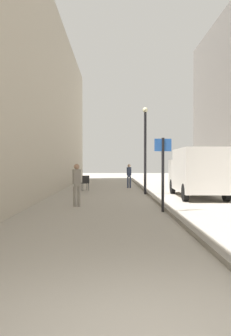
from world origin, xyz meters
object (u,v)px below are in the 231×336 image
at_px(delivery_van, 197,171).
at_px(lamp_post, 145,145).
at_px(pedestrian_mid_block, 129,174).
at_px(pedestrian_main_foreground, 77,182).
at_px(cafe_chair_near_window, 85,182).
at_px(street_sign_post, 163,168).

distance_m(delivery_van, lamp_post, 3.24).
distance_m(pedestrian_mid_block, delivery_van, 6.89).
distance_m(pedestrian_main_foreground, cafe_chair_near_window, 7.38).
height_order(pedestrian_main_foreground, pedestrian_mid_block, pedestrian_main_foreground).
relative_size(delivery_van, lamp_post, 1.12).
bearing_deg(street_sign_post, delivery_van, -120.06).
bearing_deg(pedestrian_mid_block, delivery_van, -66.08).
bearing_deg(cafe_chair_near_window, lamp_post, -54.81).
bearing_deg(lamp_post, pedestrian_mid_block, 98.28).
bearing_deg(delivery_van, cafe_chair_near_window, 148.13).
relative_size(lamp_post, cafe_chair_near_window, 5.06).
height_order(delivery_van, cafe_chair_near_window, delivery_van).
bearing_deg(lamp_post, street_sign_post, -90.14).
bearing_deg(cafe_chair_near_window, pedestrian_mid_block, 17.21).
distance_m(pedestrian_mid_block, cafe_chair_near_window, 3.62).
bearing_deg(pedestrian_mid_block, cafe_chair_near_window, -144.17).
bearing_deg(street_sign_post, pedestrian_mid_block, -90.09).
relative_size(street_sign_post, lamp_post, 0.55).
bearing_deg(pedestrian_mid_block, pedestrian_main_foreground, -107.49).
height_order(delivery_van, street_sign_post, street_sign_post).
bearing_deg(delivery_van, pedestrian_main_foreground, -146.76).
bearing_deg(delivery_van, street_sign_post, -114.99).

